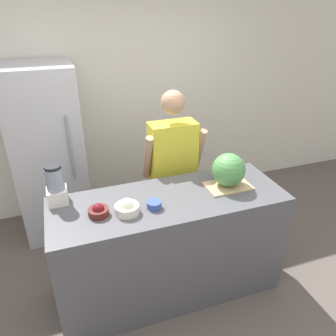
% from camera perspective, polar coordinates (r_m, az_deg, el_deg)
% --- Properties ---
extents(ground_plane, '(14.00, 14.00, 0.00)m').
position_cam_1_polar(ground_plane, '(2.99, 2.58, -24.27)').
color(ground_plane, '#564C47').
extents(wall_back, '(8.00, 0.06, 2.60)m').
position_cam_1_polar(wall_back, '(3.94, -8.03, 11.60)').
color(wall_back, silver).
rests_on(wall_back, ground_plane).
extents(counter_island, '(1.87, 0.68, 0.95)m').
position_cam_1_polar(counter_island, '(2.87, 0.23, -13.31)').
color(counter_island, '#4C4C51').
rests_on(counter_island, ground_plane).
extents(refrigerator, '(0.69, 0.70, 1.82)m').
position_cam_1_polar(refrigerator, '(3.63, -19.91, 2.31)').
color(refrigerator, '#B7B7BC').
rests_on(refrigerator, ground_plane).
extents(person, '(0.58, 0.26, 1.65)m').
position_cam_1_polar(person, '(3.19, 0.79, -0.86)').
color(person, '#333338').
rests_on(person, ground_plane).
extents(cutting_board, '(0.37, 0.24, 0.01)m').
position_cam_1_polar(cutting_board, '(2.78, 10.40, -3.09)').
color(cutting_board, tan).
rests_on(cutting_board, counter_island).
extents(watermelon, '(0.28, 0.28, 0.28)m').
position_cam_1_polar(watermelon, '(2.72, 10.51, -0.31)').
color(watermelon, '#4C8C47').
rests_on(watermelon, cutting_board).
extents(bowl_cherries, '(0.15, 0.15, 0.10)m').
position_cam_1_polar(bowl_cherries, '(2.43, -12.02, -7.32)').
color(bowl_cherries, '#511E19').
rests_on(bowl_cherries, counter_island).
extents(bowl_cream, '(0.18, 0.18, 0.12)m').
position_cam_1_polar(bowl_cream, '(2.41, -7.16, -6.89)').
color(bowl_cream, beige).
rests_on(bowl_cream, counter_island).
extents(bowl_small_blue, '(0.11, 0.11, 0.05)m').
position_cam_1_polar(bowl_small_blue, '(2.46, -2.42, -6.42)').
color(bowl_small_blue, '#334C9E').
rests_on(bowl_small_blue, counter_island).
extents(blender, '(0.15, 0.15, 0.32)m').
position_cam_1_polar(blender, '(2.59, -18.96, -2.96)').
color(blender, silver).
rests_on(blender, counter_island).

